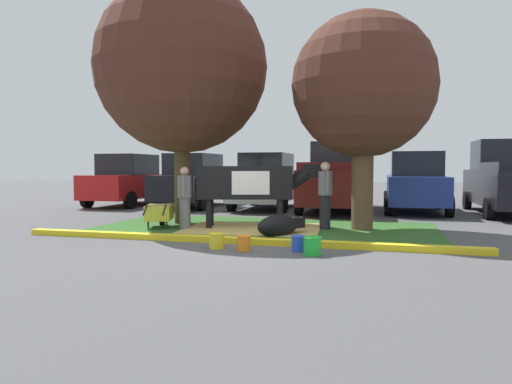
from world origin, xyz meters
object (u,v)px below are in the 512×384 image
object	(u,v)px
shade_tree_left	(181,68)
sedan_silver	(267,182)
person_visitor_near	(185,196)
pickup_truck_maroon	(337,179)
bucket_orange	(244,243)
bucket_green	(312,246)
sedan_blue	(415,183)
cow_holstein	(249,183)
bucket_blue	(298,243)
wheelbarrow	(159,213)
bucket_yellow	(217,240)
calf_lying	(279,226)
hatchback_white	(194,181)
person_handler	(325,193)
sedan_red	(129,181)
pickup_truck_black	(511,180)
shade_tree_right	(364,87)

from	to	relation	value
shade_tree_left	sedan_silver	xyz separation A→B (m)	(1.05, 5.09, -3.14)
person_visitor_near	pickup_truck_maroon	xyz separation A→B (m)	(3.03, 6.03, 0.30)
sedan_silver	pickup_truck_maroon	xyz separation A→B (m)	(2.54, -0.15, 0.13)
bucket_orange	bucket_green	world-z (taller)	bucket_green
sedan_silver	sedan_blue	distance (m)	5.16
cow_holstein	bucket_blue	xyz separation A→B (m)	(1.73, -2.76, -0.97)
wheelbarrow	bucket_yellow	world-z (taller)	wheelbarrow
calf_lying	hatchback_white	world-z (taller)	hatchback_white
person_handler	sedan_red	bearing A→B (deg)	148.30
bucket_orange	pickup_truck_maroon	bearing A→B (deg)	84.41
person_visitor_near	pickup_truck_black	distance (m)	10.53
bucket_blue	bucket_green	distance (m)	0.42
bucket_orange	bucket_green	bearing A→B (deg)	-2.79
cow_holstein	calf_lying	distance (m)	1.75
pickup_truck_black	shade_tree_left	bearing A→B (deg)	-150.87
pickup_truck_maroon	sedan_blue	size ratio (longest dim) A/B	1.23
bucket_green	hatchback_white	world-z (taller)	hatchback_white
person_visitor_near	sedan_red	world-z (taller)	sedan_red
pickup_truck_maroon	sedan_blue	xyz separation A→B (m)	(2.62, 0.17, -0.13)
bucket_yellow	sedan_red	bearing A→B (deg)	129.22
bucket_green	hatchback_white	bearing A→B (deg)	124.33
bucket_green	sedan_red	size ratio (longest dim) A/B	0.07
wheelbarrow	bucket_blue	world-z (taller)	wheelbarrow
wheelbarrow	pickup_truck_maroon	bearing A→B (deg)	57.78
bucket_blue	bucket_green	size ratio (longest dim) A/B	0.87
shade_tree_left	bucket_blue	distance (m)	6.32
shade_tree_left	bucket_green	world-z (taller)	shade_tree_left
calf_lying	bucket_orange	xyz separation A→B (m)	(-0.23, -1.88, -0.09)
shade_tree_left	person_visitor_near	distance (m)	3.53
bucket_blue	sedan_blue	world-z (taller)	sedan_blue
person_handler	pickup_truck_black	distance (m)	7.45
bucket_orange	hatchback_white	size ratio (longest dim) A/B	0.06
pickup_truck_black	sedan_silver	bearing A→B (deg)	179.79
shade_tree_right	bucket_orange	bearing A→B (deg)	-119.02
bucket_orange	pickup_truck_black	distance (m)	10.65
shade_tree_left	bucket_yellow	world-z (taller)	shade_tree_left
shade_tree_left	sedan_blue	size ratio (longest dim) A/B	1.45
person_handler	wheelbarrow	world-z (taller)	person_handler
bucket_orange	hatchback_white	bearing A→B (deg)	118.38
person_handler	pickup_truck_maroon	xyz separation A→B (m)	(-0.23, 5.14, 0.23)
pickup_truck_black	bucket_blue	bearing A→B (deg)	-122.97
bucket_yellow	bucket_green	xyz separation A→B (m)	(1.81, -0.19, 0.02)
shade_tree_right	hatchback_white	world-z (taller)	shade_tree_right
bucket_orange	bucket_yellow	bearing A→B (deg)	167.55
person_visitor_near	cow_holstein	bearing A→B (deg)	23.89
sedan_red	sedan_blue	size ratio (longest dim) A/B	1.00
hatchback_white	sedan_silver	bearing A→B (deg)	1.99
bucket_blue	sedan_silver	bearing A→B (deg)	107.79
cow_holstein	wheelbarrow	world-z (taller)	cow_holstein
calf_lying	sedan_silver	distance (m)	6.99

